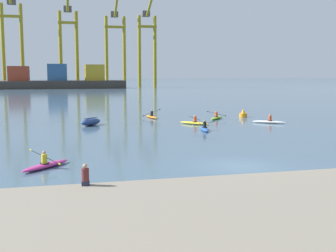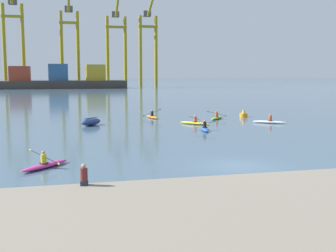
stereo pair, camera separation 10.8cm
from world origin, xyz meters
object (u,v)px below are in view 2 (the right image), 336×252
(gantry_crane_west_mid, at_px, (69,35))
(kayak_orange, at_px, (152,116))
(kayak_yellow, at_px, (195,123))
(seated_onlooker, at_px, (84,176))
(gantry_crane_east, at_px, (148,40))
(capsized_dinghy, at_px, (91,122))
(kayak_magenta, at_px, (45,165))
(gantry_crane_west, at_px, (13,32))
(kayak_white, at_px, (269,122))
(container_barge, at_px, (59,80))
(kayak_blue, at_px, (205,128))
(gantry_crane_east_mid, at_px, (117,38))
(channel_buoy, at_px, (244,114))
(kayak_lime, at_px, (217,118))

(gantry_crane_west_mid, bearing_deg, kayak_orange, -86.19)
(kayak_yellow, distance_m, seated_onlooker, 26.19)
(gantry_crane_east, distance_m, seated_onlooker, 144.15)
(capsized_dinghy, xyz_separation_m, kayak_magenta, (-3.57, -18.56, -0.18))
(gantry_crane_west, relative_size, kayak_white, 12.92)
(container_barge, height_order, kayak_blue, container_barge)
(container_barge, xyz_separation_m, kayak_magenta, (0.46, -125.84, -2.60))
(capsized_dinghy, bearing_deg, gantry_crane_east_mid, 81.90)
(kayak_magenta, bearing_deg, gantry_crane_east_mid, 81.52)
(container_barge, height_order, kayak_magenta, container_barge)
(kayak_magenta, xyz_separation_m, seated_onlooker, (1.80, -6.28, 0.78))
(channel_buoy, relative_size, kayak_white, 0.32)
(gantry_crane_east, height_order, capsized_dinghy, gantry_crane_east)
(gantry_crane_east_mid, distance_m, kayak_blue, 129.44)
(gantry_crane_east, bearing_deg, gantry_crane_west, 178.27)
(gantry_crane_east_mid, distance_m, channel_buoy, 119.37)
(gantry_crane_east, relative_size, kayak_orange, 9.76)
(gantry_crane_west_mid, relative_size, channel_buoy, 38.76)
(gantry_crane_west, xyz_separation_m, gantry_crane_east_mid, (36.43, 5.28, -0.75))
(kayak_lime, distance_m, kayak_magenta, 27.50)
(kayak_yellow, bearing_deg, gantry_crane_east_mid, 86.66)
(gantry_crane_west_mid, xyz_separation_m, kayak_lime, (14.10, -112.64, -18.19))
(kayak_magenta, bearing_deg, kayak_orange, 65.87)
(kayak_orange, bearing_deg, channel_buoy, -8.96)
(capsized_dinghy, bearing_deg, seated_onlooker, -94.08)
(kayak_white, xyz_separation_m, seated_onlooker, (-19.66, -22.44, 0.78))
(gantry_crane_west, relative_size, gantry_crane_west_mid, 1.03)
(gantry_crane_west, bearing_deg, kayak_magenta, -83.45)
(gantry_crane_west_mid, bearing_deg, gantry_crane_east, -0.13)
(container_barge, xyz_separation_m, kayak_orange, (11.25, -101.74, -2.60))
(kayak_yellow, relative_size, kayak_blue, 0.86)
(seated_onlooker, bearing_deg, gantry_crane_west, 96.98)
(gantry_crane_west_mid, bearing_deg, kayak_lime, -82.86)
(gantry_crane_east, distance_m, kayak_magenta, 138.55)
(channel_buoy, xyz_separation_m, kayak_magenta, (-21.36, -22.44, -0.19))
(gantry_crane_east_mid, height_order, channel_buoy, gantry_crane_east_mid)
(kayak_yellow, height_order, kayak_white, kayak_yellow)
(kayak_blue, bearing_deg, gantry_crane_west, 103.20)
(gantry_crane_west, relative_size, kayak_yellow, 13.42)
(gantry_crane_east, relative_size, kayak_yellow, 11.29)
(gantry_crane_east, distance_m, kayak_white, 119.28)
(capsized_dinghy, bearing_deg, container_barge, 92.15)
(channel_buoy, distance_m, kayak_orange, 10.70)
(capsized_dinghy, xyz_separation_m, channel_buoy, (17.79, 3.88, 0.01))
(capsized_dinghy, relative_size, channel_buoy, 2.66)
(kayak_magenta, bearing_deg, kayak_lime, 50.25)
(seated_onlooker, bearing_deg, kayak_lime, 60.08)
(kayak_lime, height_order, kayak_blue, same)
(kayak_orange, bearing_deg, seated_onlooker, -106.49)
(seated_onlooker, bearing_deg, container_barge, 90.98)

